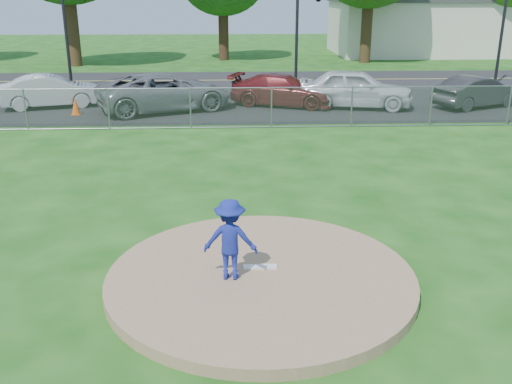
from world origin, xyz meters
TOP-DOWN VIEW (x-y plane):
  - ground at (0.00, 10.00)m, footprint 120.00×120.00m
  - pitchers_mound at (0.00, 0.00)m, footprint 5.40×5.40m
  - pitching_rubber at (0.00, 0.20)m, footprint 0.60×0.15m
  - chain_link_fence at (0.00, 12.00)m, footprint 40.00×0.06m
  - parking_lot at (0.00, 16.50)m, footprint 50.00×8.00m
  - street at (0.00, 24.00)m, footprint 60.00×7.00m
  - commercial_building at (16.00, 38.00)m, footprint 16.40×9.40m
  - traffic_signal_left at (-8.76, 22.00)m, footprint 1.28×0.20m
  - traffic_signal_right at (14.24, 22.00)m, footprint 1.28×0.20m
  - pitcher at (-0.53, -0.12)m, footprint 0.97×0.63m
  - traffic_cone at (-6.91, 14.67)m, footprint 0.37×0.37m
  - parked_car_white at (-8.36, 16.34)m, footprint 4.52×2.67m
  - parked_car_gray at (-3.29, 15.37)m, footprint 6.24×4.61m
  - parked_car_darkred at (1.81, 16.28)m, footprint 5.08×3.36m
  - parked_car_pearl at (4.92, 15.71)m, footprint 5.19×2.91m
  - parked_car_charcoal at (10.28, 15.56)m, footprint 4.30×2.98m

SIDE VIEW (x-z plane):
  - ground at x=0.00m, z-range 0.00..0.00m
  - street at x=0.00m, z-range 0.00..0.01m
  - parking_lot at x=0.00m, z-range 0.00..0.01m
  - pitchers_mound at x=0.00m, z-range 0.00..0.20m
  - pitching_rubber at x=0.00m, z-range 0.20..0.24m
  - traffic_cone at x=-6.91m, z-range 0.01..0.73m
  - parked_car_charcoal at x=10.28m, z-range 0.01..1.35m
  - parked_car_darkred at x=1.81m, z-range 0.01..1.38m
  - parked_car_white at x=-8.36m, z-range 0.01..1.42m
  - chain_link_fence at x=0.00m, z-range 0.00..1.50m
  - parked_car_gray at x=-3.29m, z-range 0.01..1.59m
  - parked_car_pearl at x=4.92m, z-range 0.01..1.68m
  - pitcher at x=-0.53m, z-range 0.20..1.62m
  - commercial_building at x=16.00m, z-range 0.01..4.31m
  - traffic_signal_left at x=-8.76m, z-range 0.56..6.16m
  - traffic_signal_right at x=14.24m, z-range 0.56..6.16m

